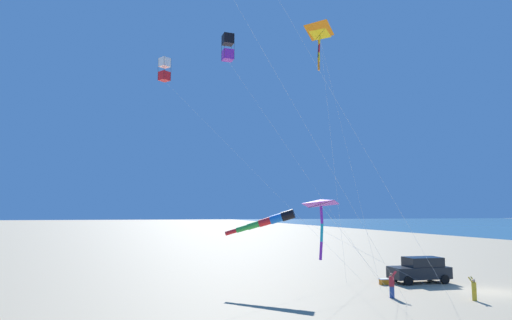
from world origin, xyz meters
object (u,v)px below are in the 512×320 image
object	(u,v)px
parked_car	(420,270)
kite_box_teal_far_right	(165,70)
person_child_green_jacket	(474,288)
kite_box_rainbow_low_near	(228,47)
kite_delta_blue_topmost	(320,35)
person_child_grey_jacket	(392,283)
cooler_box	(384,282)
kite_windsock_green_low_center	(269,221)
kite_delta_orange_high_right	(321,204)
kite_delta_purple_drifting	(318,32)

from	to	relation	value
parked_car	kite_box_teal_far_right	distance (m)	25.93
parked_car	person_child_green_jacket	distance (m)	6.70
kite_box_rainbow_low_near	kite_delta_blue_topmost	size ratio (longest dim) A/B	1.14
person_child_grey_jacket	cooler_box	bearing A→B (deg)	-115.41
kite_box_teal_far_right	kite_box_rainbow_low_near	bearing A→B (deg)	150.72
person_child_green_jacket	kite_windsock_green_low_center	size ratio (longest dim) A/B	0.10
parked_car	kite_delta_blue_topmost	distance (m)	18.43
kite_delta_orange_high_right	kite_box_teal_far_right	distance (m)	23.77
parked_car	kite_box_teal_far_right	world-z (taller)	kite_box_teal_far_right
kite_delta_purple_drifting	kite_delta_blue_topmost	world-z (taller)	kite_delta_purple_drifting
person_child_green_jacket	kite_delta_orange_high_right	distance (m)	13.57
kite_delta_orange_high_right	kite_windsock_green_low_center	size ratio (longest dim) A/B	0.58
person_child_green_jacket	kite_box_teal_far_right	size ratio (longest dim) A/B	0.07
kite_delta_orange_high_right	kite_delta_purple_drifting	xyz separation A→B (m)	(-5.06, -11.84, 13.02)
cooler_box	kite_box_teal_far_right	xyz separation A→B (m)	(15.35, -8.35, 17.04)
cooler_box	kite_delta_blue_topmost	world-z (taller)	kite_delta_blue_topmost
cooler_box	kite_delta_blue_topmost	bearing A→B (deg)	24.07
person_child_grey_jacket	person_child_green_jacket	bearing A→B (deg)	154.89
kite_box_rainbow_low_near	kite_box_teal_far_right	bearing A→B (deg)	-29.28
person_child_grey_jacket	kite_delta_blue_topmost	xyz separation A→B (m)	(3.56, -2.00, 16.06)
person_child_green_jacket	person_child_grey_jacket	size ratio (longest dim) A/B	0.84
kite_box_teal_far_right	kite_delta_purple_drifting	bearing A→B (deg)	143.26
person_child_green_jacket	kite_delta_blue_topmost	xyz separation A→B (m)	(7.76, -3.97, 16.20)
cooler_box	person_child_grey_jacket	distance (m)	5.10
person_child_green_jacket	cooler_box	bearing A→B (deg)	-72.71
cooler_box	kite_delta_blue_topmost	xyz separation A→B (m)	(5.73, 2.56, 16.73)
parked_car	cooler_box	bearing A→B (deg)	1.53
person_child_green_jacket	person_child_grey_jacket	bearing A→B (deg)	-25.11
person_child_green_jacket	kite_box_rainbow_low_near	bearing A→B (deg)	-44.24
parked_car	kite_delta_orange_high_right	size ratio (longest dim) A/B	0.54
kite_delta_orange_high_right	kite_box_rainbow_low_near	distance (m)	21.59
parked_car	kite_windsock_green_low_center	distance (m)	12.19
kite_delta_blue_topmost	kite_windsock_green_low_center	bearing A→B (deg)	-41.55
kite_box_teal_far_right	person_child_grey_jacket	bearing A→B (deg)	135.58
person_child_grey_jacket	kite_box_teal_far_right	size ratio (longest dim) A/B	0.09
kite_box_rainbow_low_near	kite_delta_orange_high_right	bearing A→B (deg)	92.45
kite_windsock_green_low_center	person_child_green_jacket	bearing A→B (deg)	148.50
parked_car	cooler_box	size ratio (longest dim) A/B	6.99
kite_delta_blue_topmost	kite_box_rainbow_low_near	bearing A→B (deg)	-60.12
kite_box_teal_far_right	kite_delta_blue_topmost	xyz separation A→B (m)	(-9.62, 10.91, -0.31)
cooler_box	kite_delta_purple_drifting	bearing A→B (deg)	-4.21
kite_delta_purple_drifting	person_child_grey_jacket	bearing A→B (deg)	116.52
person_child_grey_jacket	kite_delta_orange_high_right	bearing A→B (deg)	42.76
person_child_grey_jacket	kite_delta_orange_high_right	size ratio (longest dim) A/B	0.20
kite_windsock_green_low_center	person_child_grey_jacket	bearing A→B (deg)	144.74
kite_delta_orange_high_right	kite_windsock_green_low_center	xyz separation A→B (m)	(-1.08, -11.48, -0.92)
parked_car	kite_delta_orange_high_right	world-z (taller)	kite_delta_orange_high_right
kite_delta_purple_drifting	kite_delta_blue_topmost	size ratio (longest dim) A/B	1.11
person_child_grey_jacket	kite_delta_blue_topmost	world-z (taller)	kite_delta_blue_topmost
parked_car	kite_windsock_green_low_center	bearing A→B (deg)	0.52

